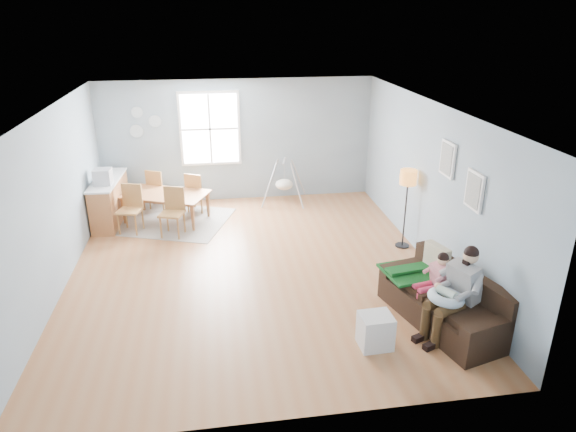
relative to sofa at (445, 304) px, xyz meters
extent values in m
cube|color=#A6653B|center=(-2.50, 1.99, -0.31)|extent=(8.40, 9.40, 0.08)
cube|color=white|center=(-2.50, 1.99, 2.73)|extent=(8.40, 9.40, 0.60)
cube|color=#7C8FA2|center=(-2.50, 6.65, 1.08)|extent=(8.40, 0.08, 3.90)
cube|color=#7C8FA2|center=(-2.50, -2.67, 1.08)|extent=(8.40, 0.08, 3.90)
cube|color=#7C8FA2|center=(1.66, 1.99, 1.08)|extent=(0.08, 9.40, 3.90)
cube|color=white|center=(-3.10, 5.46, 1.38)|extent=(1.32, 0.06, 1.62)
cube|color=white|center=(-3.10, 5.43, 1.38)|extent=(1.20, 0.02, 1.50)
cube|color=white|center=(-3.10, 5.42, 1.38)|extent=(1.20, 0.03, 0.04)
cube|color=white|center=(-3.10, 5.42, 1.38)|extent=(0.04, 0.03, 1.50)
cube|color=white|center=(0.47, 0.49, 1.48)|extent=(0.04, 0.44, 0.54)
cube|color=slate|center=(0.44, 0.49, 1.48)|extent=(0.01, 0.36, 0.46)
cube|color=white|center=(0.47, 1.39, 1.68)|extent=(0.04, 0.44, 0.54)
cube|color=slate|center=(0.44, 1.39, 1.68)|extent=(0.01, 0.36, 0.46)
cylinder|color=#AAC0CC|center=(-4.60, 5.46, 1.78)|extent=(0.24, 0.02, 0.24)
cylinder|color=#AAC0CC|center=(-4.25, 5.46, 1.58)|extent=(0.26, 0.02, 0.26)
cylinder|color=#AAC0CC|center=(-4.65, 5.46, 1.38)|extent=(0.28, 0.02, 0.28)
cube|color=black|center=(-0.05, -0.01, -0.08)|extent=(1.30, 2.07, 0.38)
cube|color=black|center=(0.25, 0.07, 0.31)|extent=(0.68, 1.90, 0.39)
cube|color=black|center=(0.18, -0.85, 0.18)|extent=(0.84, 0.39, 0.15)
cube|color=black|center=(-0.28, 0.82, 0.18)|extent=(0.84, 0.39, 0.15)
cube|color=#13541C|center=(-0.24, 0.60, 0.22)|extent=(0.98, 0.84, 0.04)
cube|color=tan|center=(0.06, 0.54, 0.42)|extent=(0.25, 0.46, 0.44)
cube|color=gray|center=(0.09, -0.24, 0.48)|extent=(0.45, 0.50, 0.55)
sphere|color=tan|center=(0.14, -0.22, 0.84)|extent=(0.20, 0.20, 0.20)
sphere|color=black|center=(0.14, -0.22, 0.89)|extent=(0.19, 0.19, 0.19)
cylinder|color=#3C2A15|center=(-0.17, -0.46, 0.22)|extent=(0.45, 0.30, 0.15)
cylinder|color=#3C2A15|center=(-0.25, -0.27, 0.22)|extent=(0.45, 0.30, 0.15)
cylinder|color=#3C2A15|center=(-0.36, -0.54, -0.04)|extent=(0.12, 0.12, 0.48)
cylinder|color=#3C2A15|center=(-0.44, -0.35, -0.04)|extent=(0.12, 0.12, 0.48)
cube|color=black|center=(-0.43, -0.57, -0.23)|extent=(0.24, 0.17, 0.08)
cube|color=black|center=(-0.51, -0.38, -0.23)|extent=(0.24, 0.17, 0.08)
torus|color=silver|center=(-0.18, -0.34, 0.32)|extent=(0.63, 0.62, 0.20)
cylinder|color=silver|center=(-0.18, -0.34, 0.40)|extent=(0.23, 0.29, 0.11)
sphere|color=tan|center=(-0.24, -0.20, 0.41)|extent=(0.10, 0.10, 0.10)
cube|color=silver|center=(-0.06, 0.17, 0.37)|extent=(0.26, 0.28, 0.34)
sphere|color=tan|center=(-0.03, 0.18, 0.60)|extent=(0.16, 0.16, 0.16)
sphere|color=black|center=(-0.03, 0.18, 0.63)|extent=(0.16, 0.16, 0.16)
cylinder|color=#D03355|center=(-0.26, 0.06, 0.22)|extent=(0.29, 0.14, 0.08)
cylinder|color=#D03355|center=(-0.29, 0.18, 0.22)|extent=(0.29, 0.14, 0.08)
cylinder|color=#D03355|center=(-0.39, 0.03, 0.06)|extent=(0.07, 0.07, 0.28)
cylinder|color=#D03355|center=(-0.42, 0.16, 0.06)|extent=(0.07, 0.07, 0.28)
cylinder|color=black|center=(0.30, 2.43, -0.26)|extent=(0.26, 0.26, 0.03)
cylinder|color=black|center=(0.30, 2.43, 0.37)|extent=(0.03, 0.03, 1.29)
cylinder|color=orange|center=(0.30, 2.43, 1.06)|extent=(0.29, 0.29, 0.26)
cube|color=silver|center=(-1.13, -0.40, -0.05)|extent=(0.43, 0.38, 0.46)
cube|color=black|center=(-1.31, -0.41, -0.05)|extent=(0.04, 0.31, 0.36)
cube|color=gray|center=(-4.09, 4.34, -0.27)|extent=(2.90, 2.56, 0.01)
imported|color=brown|center=(-4.09, 4.34, 0.02)|extent=(1.90, 1.51, 0.59)
cube|color=brown|center=(-4.73, 3.85, 0.18)|extent=(0.52, 0.52, 0.04)
cube|color=brown|center=(-4.67, 4.03, 0.43)|extent=(0.40, 0.15, 0.46)
cylinder|color=brown|center=(-4.94, 3.73, -0.05)|extent=(0.04, 0.04, 0.45)
cylinder|color=brown|center=(-4.61, 3.64, -0.05)|extent=(0.04, 0.04, 0.45)
cylinder|color=brown|center=(-4.85, 4.06, -0.05)|extent=(0.04, 0.04, 0.45)
cylinder|color=brown|center=(-4.52, 3.97, -0.05)|extent=(0.04, 0.04, 0.45)
cube|color=brown|center=(-3.91, 3.55, 0.18)|extent=(0.53, 0.53, 0.04)
cube|color=brown|center=(-3.85, 3.73, 0.43)|extent=(0.40, 0.16, 0.46)
cylinder|color=brown|center=(-4.13, 3.44, -0.05)|extent=(0.04, 0.04, 0.45)
cylinder|color=brown|center=(-3.80, 3.33, -0.05)|extent=(0.04, 0.04, 0.45)
cylinder|color=brown|center=(-4.02, 3.77, -0.05)|extent=(0.04, 0.04, 0.45)
cylinder|color=brown|center=(-3.69, 3.66, -0.05)|extent=(0.04, 0.04, 0.45)
cube|color=brown|center=(-4.26, 5.12, 0.16)|extent=(0.55, 0.55, 0.04)
cube|color=brown|center=(-4.35, 4.96, 0.40)|extent=(0.36, 0.21, 0.45)
cylinder|color=brown|center=(-4.04, 5.19, -0.06)|extent=(0.04, 0.04, 0.44)
cylinder|color=brown|center=(-4.34, 5.34, -0.06)|extent=(0.04, 0.04, 0.44)
cylinder|color=brown|center=(-4.19, 4.90, -0.06)|extent=(0.04, 0.04, 0.44)
cylinder|color=brown|center=(-4.48, 5.05, -0.06)|extent=(0.04, 0.04, 0.44)
cube|color=brown|center=(-3.45, 4.82, 0.15)|extent=(0.53, 0.53, 0.04)
cube|color=brown|center=(-3.52, 4.66, 0.39)|extent=(0.36, 0.19, 0.43)
cylinder|color=brown|center=(-3.23, 4.90, -0.06)|extent=(0.04, 0.04, 0.42)
cylinder|color=brown|center=(-3.52, 5.04, -0.06)|extent=(0.04, 0.04, 0.42)
cylinder|color=brown|center=(-3.37, 4.61, -0.06)|extent=(0.04, 0.04, 0.42)
cylinder|color=brown|center=(-3.66, 4.74, -0.06)|extent=(0.04, 0.04, 0.42)
cube|color=brown|center=(-5.20, 4.49, 0.17)|extent=(0.53, 1.61, 0.88)
cube|color=silver|center=(-5.20, 4.49, 0.62)|extent=(0.57, 1.65, 0.04)
cube|color=#ACACB1|center=(-5.20, 4.18, 0.79)|extent=(0.34, 0.32, 0.31)
cube|color=black|center=(-5.36, 4.19, 0.79)|extent=(0.03, 0.25, 0.22)
cylinder|color=#ACACB1|center=(-1.52, 5.09, 0.68)|extent=(0.16, 0.54, 0.04)
ellipsoid|color=silver|center=(-1.52, 5.09, 0.14)|extent=(0.39, 0.39, 0.24)
cylinder|color=#ACACB1|center=(-1.52, 5.09, 0.41)|extent=(0.01, 0.01, 0.44)
cylinder|color=#ACACB1|center=(-1.89, 4.86, 0.22)|extent=(0.40, 0.28, 0.95)
cylinder|color=#ACACB1|center=(-1.30, 4.72, 0.22)|extent=(0.26, 0.41, 0.95)
cylinder|color=#ACACB1|center=(-1.75, 5.45, 0.22)|extent=(0.26, 0.41, 0.95)
cylinder|color=#ACACB1|center=(-1.16, 5.31, 0.22)|extent=(0.40, 0.28, 0.95)
camera|label=1|loc=(-3.08, -5.73, 3.81)|focal=32.00mm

